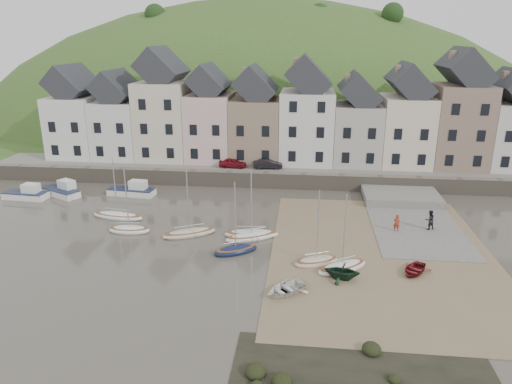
# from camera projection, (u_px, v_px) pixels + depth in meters

# --- Properties ---
(ground) EXTENTS (160.00, 160.00, 0.00)m
(ground) POSITION_uv_depth(u_px,v_px,m) (248.00, 248.00, 40.03)
(ground) COLOR #49443A
(ground) RESTS_ON ground
(quay_land) EXTENTS (90.00, 30.00, 1.50)m
(quay_land) POSITION_uv_depth(u_px,v_px,m) (275.00, 152.00, 70.00)
(quay_land) COLOR #325723
(quay_land) RESTS_ON ground
(quay_street) EXTENTS (70.00, 7.00, 0.10)m
(quay_street) POSITION_uv_depth(u_px,v_px,m) (269.00, 167.00, 58.89)
(quay_street) COLOR slate
(quay_street) RESTS_ON quay_land
(seawall) EXTENTS (70.00, 1.20, 1.80)m
(seawall) POSITION_uv_depth(u_px,v_px,m) (266.00, 180.00, 55.79)
(seawall) COLOR slate
(seawall) RESTS_ON ground
(beach) EXTENTS (18.00, 26.00, 0.06)m
(beach) POSITION_uv_depth(u_px,v_px,m) (381.00, 254.00, 38.89)
(beach) COLOR #796749
(beach) RESTS_ON ground
(slipway) EXTENTS (8.00, 18.00, 0.12)m
(slipway) POSITION_uv_depth(u_px,v_px,m) (411.00, 219.00, 46.02)
(slipway) COLOR slate
(slipway) RESTS_ON ground
(hillside) EXTENTS (134.40, 84.00, 84.00)m
(hillside) POSITION_uv_depth(u_px,v_px,m) (260.00, 205.00, 102.82)
(hillside) COLOR #325723
(hillside) RESTS_ON ground
(townhouse_terrace) EXTENTS (61.05, 8.00, 13.93)m
(townhouse_terrace) POSITION_uv_depth(u_px,v_px,m) (285.00, 116.00, 60.20)
(townhouse_terrace) COLOR silver
(townhouse_terrace) RESTS_ON quay_land
(sailboat_0) EXTENTS (5.46, 2.27, 6.32)m
(sailboat_0) POSITION_uv_depth(u_px,v_px,m) (118.00, 216.00, 46.44)
(sailboat_0) COLOR white
(sailboat_0) RESTS_ON ground
(sailboat_1) EXTENTS (3.84, 1.63, 6.32)m
(sailboat_1) POSITION_uv_depth(u_px,v_px,m) (129.00, 229.00, 43.12)
(sailboat_1) COLOR white
(sailboat_1) RESTS_ON ground
(sailboat_2) EXTENTS (5.01, 3.56, 6.32)m
(sailboat_2) POSITION_uv_depth(u_px,v_px,m) (189.00, 233.00, 42.40)
(sailboat_2) COLOR beige
(sailboat_2) RESTS_ON ground
(sailboat_3) EXTENTS (4.99, 2.04, 6.32)m
(sailboat_3) POSITION_uv_depth(u_px,v_px,m) (252.00, 234.00, 42.24)
(sailboat_3) COLOR white
(sailboat_3) RESTS_ON ground
(sailboat_4) EXTENTS (4.92, 3.41, 6.32)m
(sailboat_4) POSITION_uv_depth(u_px,v_px,m) (251.00, 236.00, 41.67)
(sailboat_4) COLOR white
(sailboat_4) RESTS_ON ground
(sailboat_5) EXTENTS (4.04, 3.24, 6.32)m
(sailboat_5) POSITION_uv_depth(u_px,v_px,m) (236.00, 250.00, 39.07)
(sailboat_5) COLOR #121C39
(sailboat_5) RESTS_ON ground
(sailboat_6) EXTENTS (4.45, 3.66, 6.32)m
(sailboat_6) POSITION_uv_depth(u_px,v_px,m) (342.00, 267.00, 36.16)
(sailboat_6) COLOR white
(sailboat_6) RESTS_ON ground
(sailboat_7) EXTENTS (3.94, 2.85, 6.32)m
(sailboat_7) POSITION_uv_depth(u_px,v_px,m) (316.00, 261.00, 37.07)
(sailboat_7) COLOR beige
(sailboat_7) RESTS_ON ground
(motorboat_0) EXTENTS (5.38, 3.91, 1.70)m
(motorboat_0) POSITION_uv_depth(u_px,v_px,m) (62.00, 190.00, 53.04)
(motorboat_0) COLOR white
(motorboat_0) RESTS_ON ground
(motorboat_1) EXTENTS (4.92, 2.13, 1.70)m
(motorboat_1) POSITION_uv_depth(u_px,v_px,m) (27.00, 194.00, 51.92)
(motorboat_1) COLOR white
(motorboat_1) RESTS_ON ground
(motorboat_2) EXTENTS (5.44, 2.29, 1.70)m
(motorboat_2) POSITION_uv_depth(u_px,v_px,m) (133.00, 190.00, 53.08)
(motorboat_2) COLOR white
(motorboat_2) RESTS_ON ground
(rowboat_white) EXTENTS (3.97, 3.92, 0.68)m
(rowboat_white) POSITION_uv_depth(u_px,v_px,m) (286.00, 288.00, 32.80)
(rowboat_white) COLOR white
(rowboat_white) RESTS_ON beach
(rowboat_green) EXTENTS (2.96, 2.67, 1.37)m
(rowboat_green) POSITION_uv_depth(u_px,v_px,m) (342.00, 271.00, 34.55)
(rowboat_green) COLOR black
(rowboat_green) RESTS_ON beach
(rowboat_red) EXTENTS (3.20, 3.46, 0.58)m
(rowboat_red) POSITION_uv_depth(u_px,v_px,m) (414.00, 270.00, 35.54)
(rowboat_red) COLOR maroon
(rowboat_red) RESTS_ON beach
(person_red) EXTENTS (0.59, 0.39, 1.59)m
(person_red) POSITION_uv_depth(u_px,v_px,m) (397.00, 223.00, 42.93)
(person_red) COLOR #A02F1D
(person_red) RESTS_ON slipway
(person_dark) EXTENTS (1.09, 0.98, 1.85)m
(person_dark) POSITION_uv_depth(u_px,v_px,m) (430.00, 220.00, 43.27)
(person_dark) COLOR black
(person_dark) RESTS_ON slipway
(car_left) EXTENTS (3.44, 1.53, 1.15)m
(car_left) POSITION_uv_depth(u_px,v_px,m) (233.00, 163.00, 58.20)
(car_left) COLOR maroon
(car_left) RESTS_ON quay_street
(car_right) EXTENTS (3.64, 1.53, 1.17)m
(car_right) POSITION_uv_depth(u_px,v_px,m) (268.00, 164.00, 57.75)
(car_right) COLOR black
(car_right) RESTS_ON quay_street
(shore_rocks) EXTENTS (14.00, 6.00, 0.72)m
(shore_rocks) POSITION_uv_depth(u_px,v_px,m) (338.00, 372.00, 25.06)
(shore_rocks) COLOR black
(shore_rocks) RESTS_ON ground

